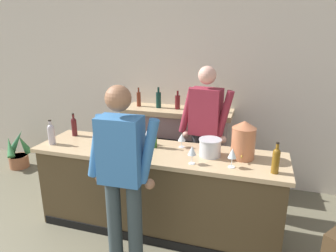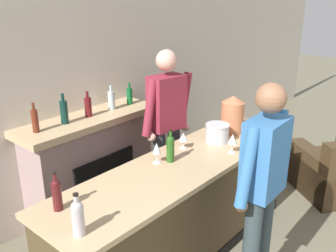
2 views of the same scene
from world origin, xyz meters
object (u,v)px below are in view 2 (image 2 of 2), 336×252
Objects in this scene: wine_bottle_merlot_tall at (170,147)px; wine_glass_back_row at (232,139)px; person_customer at (261,189)px; wine_bottle_cabernet_heavy at (78,216)px; wine_glass_by_dispenser at (157,149)px; ice_bucket_steel at (217,133)px; copper_dispenser at (233,114)px; wine_glass_near_bucket at (183,137)px; wine_bottle_burgundy_dark at (269,118)px; wine_bottle_chardonnay_pale at (57,193)px; person_bartender at (167,128)px; wine_glass_front_left at (250,127)px; fireplace_stone at (92,165)px.

wine_bottle_merlot_tall reaches higher than wine_glass_back_row.
person_customer reaches higher than wine_glass_back_row.
wine_bottle_cabernet_heavy is 1.09m from wine_glass_by_dispenser.
wine_bottle_cabernet_heavy reaches higher than ice_bucket_steel.
copper_dispenser reaches higher than wine_bottle_cabernet_heavy.
person_customer is at bearing -105.97° from wine_glass_near_bucket.
wine_bottle_merlot_tall is 1.29m from wine_bottle_burgundy_dark.
wine_bottle_burgundy_dark reaches higher than wine_bottle_chardonnay_pale.
wine_bottle_cabernet_heavy is at bearing -102.61° from wine_bottle_chardonnay_pale.
person_bartender is at bearing 62.71° from wine_glass_near_bucket.
wine_glass_near_bucket is (-0.58, 0.37, -0.03)m from wine_glass_front_left.
wine_glass_by_dispenser is (-1.36, 0.35, -0.00)m from wine_bottle_burgundy_dark.
fireplace_stone reaches higher than wine_glass_front_left.
person_bartender is 1.08m from wine_bottle_burgundy_dark.
wine_bottle_chardonnay_pale is 1.00× the size of wine_bottle_cabernet_heavy.
wine_bottle_burgundy_dark is (0.30, -0.26, -0.07)m from copper_dispenser.
wine_bottle_chardonnay_pale is at bearing 176.95° from copper_dispenser.
wine_glass_back_row is at bearing -117.96° from ice_bucket_steel.
wine_glass_front_left is 1.23× the size of wine_glass_near_bucket.
wine_bottle_chardonnay_pale is 0.97m from wine_glass_by_dispenser.
wine_bottle_cabernet_heavy is (-1.15, -0.25, -0.00)m from wine_bottle_merlot_tall.
wine_bottle_merlot_tall is 1.17m from wine_bottle_cabernet_heavy.
person_bartender is 6.19× the size of wine_bottle_burgundy_dark.
fireplace_stone is 1.40m from ice_bucket_steel.
wine_bottle_merlot_tall reaches higher than wine_bottle_cabernet_heavy.
wine_glass_near_bucket is at bearing 117.24° from wine_glass_back_row.
copper_dispenser is 1.67× the size of ice_bucket_steel.
copper_dispenser is 2.11× the size of wine_glass_by_dispenser.
wine_glass_front_left is (0.38, 0.03, 0.00)m from wine_glass_back_row.
wine_bottle_merlot_tall is at bearing 162.40° from wine_glass_front_left.
wine_bottle_burgundy_dark is at bearing -46.86° from fireplace_stone.
wine_bottle_merlot_tall is at bearing 178.62° from copper_dispenser.
wine_glass_front_left is at bearing -107.63° from copper_dispenser.
wine_bottle_burgundy_dark is (0.63, -0.23, 0.04)m from ice_bucket_steel.
person_bartender is 6.37× the size of wine_bottle_cabernet_heavy.
person_customer is 0.99m from wine_glass_near_bucket.
person_bartender is 7.72× the size of ice_bucket_steel.
fireplace_stone is 1.59m from copper_dispenser.
ice_bucket_steel is at bearing -4.82° from wine_bottle_chardonnay_pale.
wine_glass_near_bucket is at bearing 3.48° from wine_glass_by_dispenser.
fireplace_stone is 0.87× the size of person_customer.
person_customer is 1.40m from person_bartender.
wine_bottle_chardonnay_pale reaches higher than wine_glass_by_dispenser.
person_customer is at bearing -40.67° from wine_bottle_chardonnay_pale.
fireplace_stone reaches higher than ice_bucket_steel.
person_customer reaches higher than wine_glass_by_dispenser.
ice_bucket_steel is (0.15, -0.52, 0.03)m from person_bartender.
wine_glass_front_left is (0.39, -0.74, 0.08)m from person_bartender.
ice_bucket_steel is (0.61, 0.80, 0.05)m from person_customer.
wine_bottle_cabernet_heavy reaches higher than wine_glass_by_dispenser.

